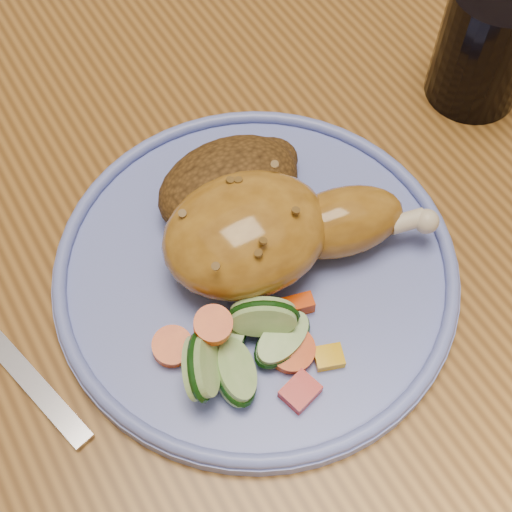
# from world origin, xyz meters

# --- Properties ---
(ground) EXTENTS (4.00, 4.00, 0.00)m
(ground) POSITION_xyz_m (0.00, 0.00, 0.00)
(ground) COLOR brown
(ground) RESTS_ON ground
(dining_table) EXTENTS (0.90, 1.40, 0.75)m
(dining_table) POSITION_xyz_m (0.00, 0.00, 0.67)
(dining_table) COLOR brown
(dining_table) RESTS_ON ground
(plate) EXTENTS (0.30, 0.30, 0.01)m
(plate) POSITION_xyz_m (-0.10, -0.13, 0.76)
(plate) COLOR #6878D0
(plate) RESTS_ON dining_table
(plate_rim) EXTENTS (0.29, 0.29, 0.01)m
(plate_rim) POSITION_xyz_m (-0.10, -0.13, 0.77)
(plate_rim) COLOR #6878D0
(plate_rim) RESTS_ON plate
(chicken_leg) EXTENTS (0.19, 0.12, 0.06)m
(chicken_leg) POSITION_xyz_m (-0.08, -0.13, 0.79)
(chicken_leg) COLOR #AB7423
(chicken_leg) RESTS_ON plate
(rice_pilaf) EXTENTS (0.12, 0.08, 0.05)m
(rice_pilaf) POSITION_xyz_m (-0.08, -0.07, 0.78)
(rice_pilaf) COLOR #4F3213
(rice_pilaf) RESTS_ON plate
(vegetable_pile) EXTENTS (0.12, 0.10, 0.05)m
(vegetable_pile) POSITION_xyz_m (-0.14, -0.19, 0.78)
(vegetable_pile) COLOR #A50A05
(vegetable_pile) RESTS_ON plate
(fork) EXTENTS (0.06, 0.17, 0.00)m
(fork) POSITION_xyz_m (-0.28, -0.09, 0.75)
(fork) COLOR silver
(fork) RESTS_ON dining_table
(drinking_glass) EXTENTS (0.08, 0.08, 0.10)m
(drinking_glass) POSITION_xyz_m (0.16, -0.07, 0.80)
(drinking_glass) COLOR black
(drinking_glass) RESTS_ON dining_table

